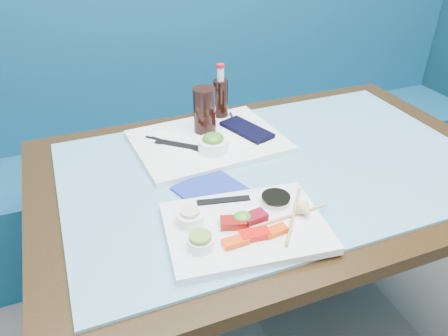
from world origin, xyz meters
name	(u,v)px	position (x,y,z in m)	size (l,w,h in m)	color
booth_bench	(192,147)	(0.00, 2.29, 0.37)	(3.00, 0.56, 1.17)	navy
dining_table	(273,191)	(0.00, 1.45, 0.67)	(1.40, 0.90, 0.75)	black
glass_top	(275,167)	(0.00, 1.45, 0.75)	(1.22, 0.76, 0.01)	#5FA0BF
sashimi_plate	(246,227)	(-0.20, 1.21, 0.77)	(0.38, 0.27, 0.02)	white
salmon_left	(235,242)	(-0.25, 1.16, 0.78)	(0.06, 0.03, 0.01)	#F74509
salmon_mid	(255,235)	(-0.20, 1.16, 0.79)	(0.07, 0.03, 0.02)	red
salmon_right	(275,231)	(-0.15, 1.16, 0.78)	(0.06, 0.03, 0.01)	#ED4209
tuna_left	(233,223)	(-0.23, 1.22, 0.79)	(0.06, 0.04, 0.02)	maroon
tuna_right	(255,217)	(-0.18, 1.22, 0.79)	(0.06, 0.04, 0.02)	maroon
seaweed_garnish	(242,218)	(-0.21, 1.22, 0.79)	(0.05, 0.04, 0.03)	#369422
ramekin_wasabi	(201,243)	(-0.33, 1.18, 0.79)	(0.06, 0.06, 0.02)	white
wasabi_fill	(200,237)	(-0.33, 1.18, 0.81)	(0.05, 0.05, 0.01)	olive
ramekin_ginger	(190,218)	(-0.32, 1.27, 0.79)	(0.07, 0.07, 0.03)	white
ginger_fill	(190,212)	(-0.32, 1.27, 0.81)	(0.05, 0.05, 0.01)	beige
soy_dish	(276,200)	(-0.10, 1.26, 0.78)	(0.07, 0.07, 0.01)	white
soy_fill	(276,197)	(-0.10, 1.26, 0.79)	(0.07, 0.07, 0.01)	black
lemon_wedge	(306,211)	(-0.06, 1.18, 0.80)	(0.04, 0.04, 0.03)	#DFC369
chopstick_sleeve	(224,200)	(-0.22, 1.32, 0.78)	(0.14, 0.02, 0.00)	black
wooden_chopstick_a	(290,216)	(-0.09, 1.20, 0.78)	(0.01, 0.01, 0.22)	tan
wooden_chopstick_b	(293,215)	(-0.08, 1.20, 0.78)	(0.01, 0.01, 0.23)	tan
serving_tray	(208,141)	(-0.14, 1.65, 0.77)	(0.46, 0.34, 0.02)	white
paper_placemat	(208,139)	(-0.14, 1.65, 0.78)	(0.30, 0.21, 0.00)	white
seaweed_bowl	(213,145)	(-0.15, 1.57, 0.79)	(0.09, 0.09, 0.04)	white
seaweed_salad	(213,139)	(-0.15, 1.57, 0.82)	(0.07, 0.07, 0.03)	#3B811D
cola_glass	(205,110)	(-0.13, 1.70, 0.85)	(0.07, 0.07, 0.15)	black
navy_pouch	(246,130)	(0.00, 1.65, 0.78)	(0.08, 0.18, 0.01)	black
fork	(233,118)	(-0.01, 1.75, 0.78)	(0.01, 0.01, 0.08)	silver
black_chopstick_a	(179,145)	(-0.24, 1.64, 0.78)	(0.01, 0.01, 0.21)	black
black_chopstick_b	(181,145)	(-0.23, 1.64, 0.78)	(0.01, 0.01, 0.26)	black
tray_sleeve	(180,145)	(-0.23, 1.64, 0.78)	(0.03, 0.17, 0.00)	black
cola_bottle_body	(221,101)	(-0.04, 1.79, 0.83)	(0.05, 0.05, 0.15)	black
cola_bottle_neck	(221,74)	(-0.04, 1.79, 0.93)	(0.02, 0.02, 0.05)	white
cola_bottle_cap	(221,66)	(-0.04, 1.79, 0.96)	(0.03, 0.03, 0.01)	red
blue_napkin	(212,190)	(-0.22, 1.40, 0.76)	(0.16, 0.16, 0.01)	navy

